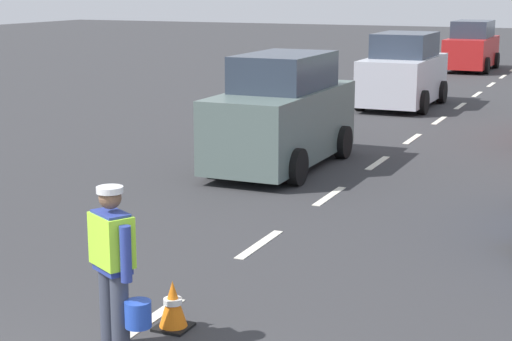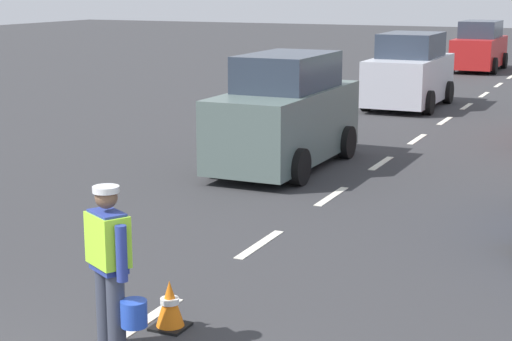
{
  "view_description": "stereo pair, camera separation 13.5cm",
  "coord_description": "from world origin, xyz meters",
  "px_view_note": "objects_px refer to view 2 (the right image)",
  "views": [
    {
      "loc": [
        4.5,
        -4.63,
        3.55
      ],
      "look_at": [
        0.02,
        5.52,
        1.1
      ],
      "focal_mm": 59.14,
      "sensor_mm": 36.0,
      "label": 1
    },
    {
      "loc": [
        4.63,
        -4.57,
        3.55
      ],
      "look_at": [
        0.02,
        5.52,
        1.1
      ],
      "focal_mm": 59.14,
      "sensor_mm": 36.0,
      "label": 2
    }
  ],
  "objects_px": {
    "road_worker": "(110,260)",
    "car_oncoming_second": "(409,73)",
    "car_oncoming_lead": "(286,115)",
    "car_oncoming_third": "(479,48)",
    "traffic_cone_near": "(170,305)"
  },
  "relations": [
    {
      "from": "car_oncoming_third",
      "to": "car_oncoming_lead",
      "type": "bearing_deg",
      "value": -90.07
    },
    {
      "from": "traffic_cone_near",
      "to": "car_oncoming_lead",
      "type": "xyz_separation_m",
      "value": [
        -1.99,
        7.96,
        0.78
      ]
    },
    {
      "from": "car_oncoming_lead",
      "to": "car_oncoming_third",
      "type": "distance_m",
      "value": 21.19
    },
    {
      "from": "road_worker",
      "to": "car_oncoming_lead",
      "type": "distance_m",
      "value": 8.84
    },
    {
      "from": "road_worker",
      "to": "car_oncoming_second",
      "type": "xyz_separation_m",
      "value": [
        -1.67,
        17.97,
        0.08
      ]
    },
    {
      "from": "road_worker",
      "to": "traffic_cone_near",
      "type": "bearing_deg",
      "value": 71.15
    },
    {
      "from": "road_worker",
      "to": "car_oncoming_second",
      "type": "distance_m",
      "value": 18.04
    },
    {
      "from": "road_worker",
      "to": "car_oncoming_third",
      "type": "bearing_deg",
      "value": 93.31
    },
    {
      "from": "road_worker",
      "to": "car_oncoming_third",
      "type": "height_order",
      "value": "car_oncoming_third"
    },
    {
      "from": "road_worker",
      "to": "traffic_cone_near",
      "type": "height_order",
      "value": "road_worker"
    },
    {
      "from": "road_worker",
      "to": "car_oncoming_lead",
      "type": "height_order",
      "value": "car_oncoming_lead"
    },
    {
      "from": "road_worker",
      "to": "car_oncoming_third",
      "type": "distance_m",
      "value": 29.9
    },
    {
      "from": "road_worker",
      "to": "car_oncoming_second",
      "type": "relative_size",
      "value": 0.41
    },
    {
      "from": "car_oncoming_lead",
      "to": "car_oncoming_second",
      "type": "relative_size",
      "value": 1.06
    },
    {
      "from": "traffic_cone_near",
      "to": "car_oncoming_lead",
      "type": "relative_size",
      "value": 0.12
    }
  ]
}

